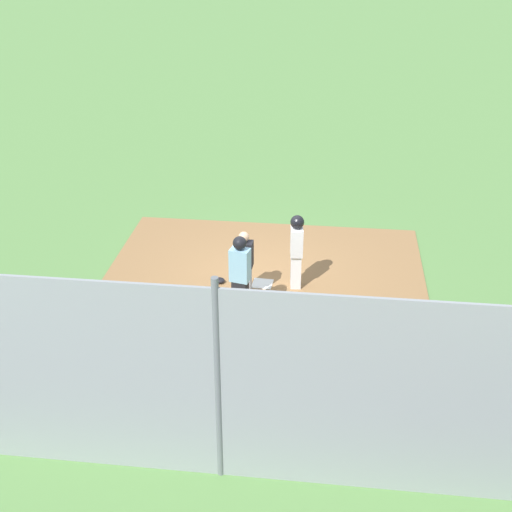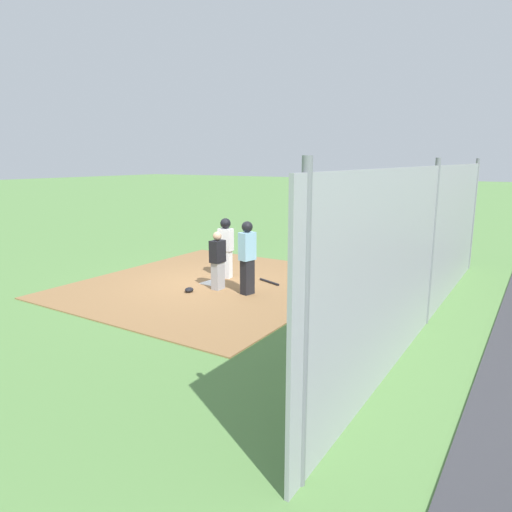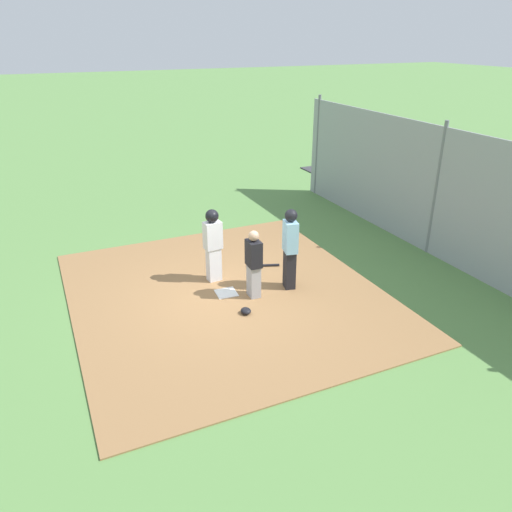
{
  "view_description": "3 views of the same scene",
  "coord_description": "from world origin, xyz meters",
  "px_view_note": "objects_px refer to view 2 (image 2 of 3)",
  "views": [
    {
      "loc": [
        1.4,
        -12.91,
        7.56
      ],
      "look_at": [
        -0.08,
        -0.51,
        1.0
      ],
      "focal_mm": 47.58,
      "sensor_mm": 36.0,
      "label": 1
    },
    {
      "loc": [
        -9.49,
        -7.46,
        3.31
      ],
      "look_at": [
        0.55,
        -1.1,
        0.81
      ],
      "focal_mm": 32.26,
      "sensor_mm": 36.0,
      "label": 2
    },
    {
      "loc": [
        -8.9,
        3.32,
        5.22
      ],
      "look_at": [
        -0.04,
        -0.69,
        0.81
      ],
      "focal_mm": 34.73,
      "sensor_mm": 36.0,
      "label": 3
    }
  ],
  "objects_px": {
    "runner": "(226,244)",
    "baseball_bat": "(269,282)",
    "catcher": "(218,260)",
    "home_plate": "(211,283)",
    "umpire": "(247,256)",
    "catcher_mask": "(189,290)"
  },
  "relations": [
    {
      "from": "runner",
      "to": "baseball_bat",
      "type": "xyz_separation_m",
      "value": [
        0.17,
        -1.32,
        -0.95
      ]
    },
    {
      "from": "catcher",
      "to": "baseball_bat",
      "type": "bearing_deg",
      "value": -121.29
    },
    {
      "from": "home_plate",
      "to": "catcher",
      "type": "height_order",
      "value": "catcher"
    },
    {
      "from": "runner",
      "to": "baseball_bat",
      "type": "distance_m",
      "value": 1.63
    },
    {
      "from": "catcher",
      "to": "runner",
      "type": "height_order",
      "value": "runner"
    },
    {
      "from": "umpire",
      "to": "runner",
      "type": "bearing_deg",
      "value": -24.01
    },
    {
      "from": "catcher",
      "to": "umpire",
      "type": "distance_m",
      "value": 0.9
    },
    {
      "from": "umpire",
      "to": "runner",
      "type": "height_order",
      "value": "umpire"
    },
    {
      "from": "catcher_mask",
      "to": "catcher",
      "type": "bearing_deg",
      "value": -36.28
    },
    {
      "from": "umpire",
      "to": "catcher_mask",
      "type": "xyz_separation_m",
      "value": [
        -0.66,
        1.33,
        -0.91
      ]
    },
    {
      "from": "runner",
      "to": "baseball_bat",
      "type": "bearing_deg",
      "value": 91.28
    },
    {
      "from": "home_plate",
      "to": "catcher_mask",
      "type": "distance_m",
      "value": 0.96
    },
    {
      "from": "baseball_bat",
      "to": "catcher_mask",
      "type": "distance_m",
      "value": 2.24
    },
    {
      "from": "catcher",
      "to": "baseball_bat",
      "type": "distance_m",
      "value": 1.65
    },
    {
      "from": "umpire",
      "to": "baseball_bat",
      "type": "distance_m",
      "value": 1.52
    },
    {
      "from": "catcher_mask",
      "to": "runner",
      "type": "bearing_deg",
      "value": 2.17
    },
    {
      "from": "umpire",
      "to": "catcher_mask",
      "type": "bearing_deg",
      "value": 38.59
    },
    {
      "from": "catcher",
      "to": "runner",
      "type": "bearing_deg",
      "value": -62.3
    },
    {
      "from": "catcher",
      "to": "baseball_bat",
      "type": "xyz_separation_m",
      "value": [
        1.23,
        -0.81,
        -0.74
      ]
    },
    {
      "from": "catcher",
      "to": "baseball_bat",
      "type": "relative_size",
      "value": 1.93
    },
    {
      "from": "home_plate",
      "to": "catcher",
      "type": "bearing_deg",
      "value": -123.8
    },
    {
      "from": "home_plate",
      "to": "umpire",
      "type": "xyz_separation_m",
      "value": [
        -0.29,
        -1.38,
        0.96
      ]
    }
  ]
}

